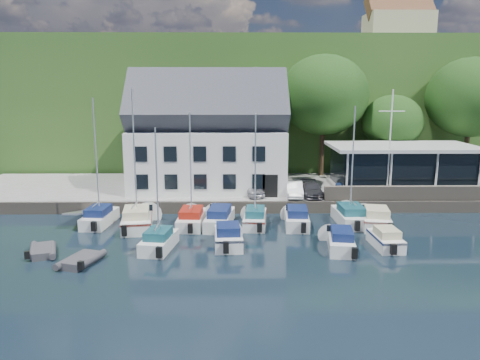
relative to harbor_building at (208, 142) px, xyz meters
The scene contains 34 objects.
ground 18.70m from the harbor_building, 67.01° to the right, with size 180.00×180.00×0.00m, color black.
quay 8.57m from the harbor_building, ahead, with size 60.00×13.00×1.00m, color #9B9A95.
quay_face 10.14m from the harbor_building, 38.16° to the right, with size 60.00×0.30×1.00m, color #696054.
hillside 46.11m from the harbor_building, 81.25° to the left, with size 160.00×75.00×16.00m, color #2E541F.
field_patch 56.60m from the harbor_building, 74.34° to the left, with size 50.00×30.00×0.30m, color #4D592C.
farmhouse 48.15m from the harbor_building, 50.75° to the left, with size 10.40×7.00×8.20m, color #BDAD91, non-canonical shape.
harbor_building is the anchor object (origin of this frame).
club_pavilion 18.15m from the harbor_building, ahead, with size 13.20×7.20×4.10m, color black, non-canonical shape.
seawall 20.03m from the harbor_building, 15.03° to the right, with size 18.00×0.50×1.20m, color #696054.
gangway 13.23m from the harbor_building, 141.71° to the right, with size 1.20×6.00×1.40m, color silver, non-canonical shape.
car_silver 6.40m from the harbor_building, 39.86° to the right, with size 1.41×3.50×1.19m, color #AFAEB3.
car_white 9.25m from the harbor_building, 25.73° to the right, with size 1.35×3.88×1.28m, color white.
car_dgrey 10.51m from the harbor_building, 20.62° to the right, with size 1.63×4.01×1.16m, color #2C2C31.
car_blue 13.95m from the harbor_building, 13.24° to the right, with size 1.40×3.55×1.21m, color #2D4C8C.
flagpole 16.17m from the harbor_building, 12.59° to the right, with size 2.21×0.20×9.19m, color silver, non-canonical shape.
tree_1 6.91m from the harbor_building, 133.28° to the left, with size 6.97×6.97×9.52m, color #193710, non-canonical shape.
tree_2 7.62m from the harbor_building, 51.43° to the left, with size 8.33×8.33×11.39m, color #193710, non-canonical shape.
tree_3 13.44m from the harbor_building, 27.55° to the left, with size 9.31×9.31×12.72m, color #193710, non-canonical shape.
tree_4 19.66m from the harbor_building, 15.90° to the left, with size 6.29×6.29×8.60m, color #193710, non-canonical shape.
tree_5 27.36m from the harbor_building, 10.92° to the left, with size 9.07×9.07×12.40m, color #193710, non-canonical shape.
boat_r1_0 11.72m from the harbor_building, 132.64° to the right, with size 1.87×6.06×8.91m, color silver, non-canonical shape.
boat_r1_1 10.62m from the harbor_building, 117.32° to the right, with size 2.33×6.92×9.58m, color silver, non-canonical shape.
boat_r1_2 9.10m from the harbor_building, 95.30° to the right, with size 2.00×6.36×8.63m, color silver, non-canonical shape.
boat_r1_3 10.22m from the harbor_building, 81.91° to the right, with size 1.93×6.82×1.51m, color silver, non-canonical shape.
boat_r1_4 9.84m from the harbor_building, 65.97° to the right, with size 1.77×6.12×8.57m, color silver, non-canonical shape.
boat_r1_5 12.50m from the harbor_building, 52.11° to the right, with size 1.88×6.04×1.50m, color silver, non-canonical shape.
boat_r1_6 14.24m from the harbor_building, 37.17° to the right, with size 2.15×6.52×9.28m, color silver, non-canonical shape.
boat_r1_7 16.74m from the harbor_building, 35.78° to the right, with size 2.13×5.98×1.53m, color silver, non-canonical shape.
boat_r2_1 14.49m from the harbor_building, 99.94° to the right, with size 1.83×5.38×8.61m, color silver, non-canonical shape.
boat_r2_2 14.49m from the harbor_building, 81.68° to the right, with size 1.94×5.16×1.53m, color silver, non-canonical shape.
boat_r2_3 17.71m from the harbor_building, 56.89° to the right, with size 1.72×5.93×1.40m, color silver, non-canonical shape.
boat_r2_4 19.27m from the harbor_building, 48.61° to the right, with size 1.68×4.77×1.34m, color silver, non-canonical shape.
dinghy_0 18.63m from the harbor_building, 122.64° to the right, with size 1.69×2.82×0.66m, color #3A393E, non-canonical shape.
dinghy_1 18.79m from the harbor_building, 111.90° to the right, with size 1.72×2.87×0.67m, color #3A393E, non-canonical shape.
Camera 1 is at (-4.62, -26.77, 10.41)m, focal length 35.00 mm.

